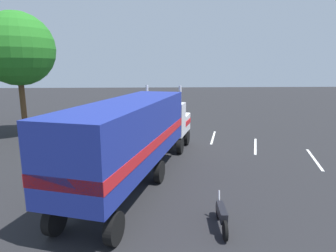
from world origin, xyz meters
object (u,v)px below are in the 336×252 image
Objects in this scene: tree_center at (17,49)px; person_bystander at (93,164)px; semi_truck at (138,131)px; motorcycle at (222,215)px.

person_bystander is at bearing -143.17° from tree_center.
semi_truck is 8.74× the size of person_bystander.
motorcycle is at bearing -138.53° from tree_center.
tree_center is (10.27, 7.69, 6.13)m from person_bystander.
tree_center reaches higher than person_bystander.
semi_truck reaches higher than person_bystander.
person_bystander reaches higher than motorcycle.
person_bystander is 0.77× the size of motorcycle.
tree_center reaches higher than motorcycle.
semi_truck is 14.89m from tree_center.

